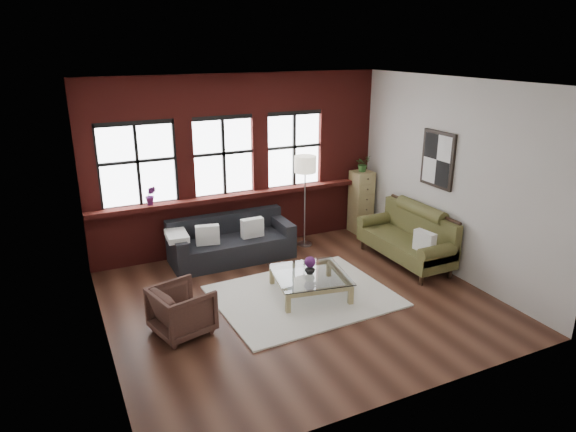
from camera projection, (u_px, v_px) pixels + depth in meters
name	position (u px, v px, depth m)	size (l,w,h in m)	color
floor	(299.00, 300.00, 7.75)	(5.50, 5.50, 0.00)	#3B1F15
ceiling	(301.00, 82.00, 6.72)	(5.50, 5.50, 0.00)	white
wall_back	(238.00, 163.00, 9.37)	(5.50, 5.50, 0.00)	beige
wall_front	(413.00, 265.00, 5.10)	(5.50, 5.50, 0.00)	beige
wall_left	(94.00, 228.00, 6.11)	(5.00, 5.00, 0.00)	beige
wall_right	(450.00, 178.00, 8.36)	(5.00, 5.00, 0.00)	beige
brick_backwall	(239.00, 164.00, 9.32)	(5.50, 0.12, 3.20)	maroon
sill_ledge	(242.00, 195.00, 9.42)	(5.50, 0.30, 0.08)	maroon
window_left	(137.00, 166.00, 8.54)	(1.38, 0.10, 1.50)	black
window_mid	(223.00, 157.00, 9.16)	(1.38, 0.10, 1.50)	black
window_right	(294.00, 150.00, 9.73)	(1.38, 0.10, 1.50)	black
wall_poster	(438.00, 160.00, 8.52)	(0.05, 0.74, 0.94)	black
shag_rug	(303.00, 296.00, 7.86)	(2.60, 2.04, 0.03)	white
dark_sofa	(232.00, 239.00, 9.09)	(2.16, 0.87, 0.78)	black
pillow_a	(208.00, 235.00, 8.75)	(0.40, 0.14, 0.34)	white
pillow_b	(252.00, 228.00, 9.09)	(0.40, 0.14, 0.34)	white
vintage_settee	(405.00, 235.00, 8.92)	(0.86, 1.94, 1.03)	#4F4D24
pillow_settee	(425.00, 241.00, 8.35)	(0.14, 0.38, 0.34)	white
armchair	(182.00, 310.00, 6.80)	(0.71, 0.73, 0.66)	#422821
coffee_table	(310.00, 284.00, 7.88)	(1.08, 1.08, 0.36)	#9E8C55
vase	(310.00, 269.00, 7.79)	(0.16, 0.16, 0.16)	#B2B2B2
flowers	(310.00, 262.00, 7.75)	(0.17, 0.17, 0.17)	#5D2265
drawer_chest	(361.00, 202.00, 10.39)	(0.39, 0.39, 1.26)	#9E8C55
potted_plant_top	(363.00, 164.00, 10.13)	(0.29, 0.25, 0.32)	#2D5923
floor_lamp	(305.00, 198.00, 9.57)	(0.40, 0.40, 1.89)	#A5A5A8
sill_plant	(151.00, 195.00, 8.66)	(0.18, 0.15, 0.33)	#5D2265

